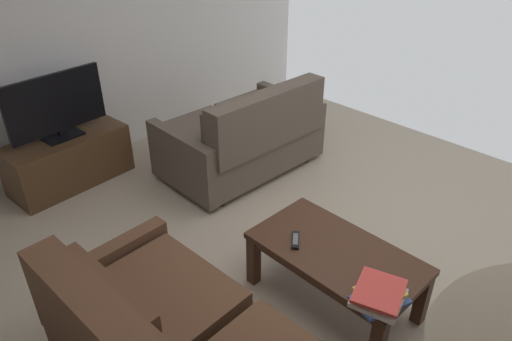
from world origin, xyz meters
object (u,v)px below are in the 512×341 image
at_px(coffee_table, 336,259).
at_px(tv_remote, 295,240).
at_px(loveseat_near, 245,136).
at_px(tv_stand, 69,160).
at_px(book_stack, 379,295).
at_px(flat_tv, 56,106).

xyz_separation_m(coffee_table, tv_remote, (0.23, 0.12, 0.08)).
distance_m(loveseat_near, tv_stand, 1.59).
xyz_separation_m(coffee_table, book_stack, (-0.40, 0.17, 0.11)).
bearing_deg(tv_remote, book_stack, 174.81).
xyz_separation_m(tv_stand, book_stack, (-2.95, -0.36, 0.23)).
xyz_separation_m(tv_stand, flat_tv, (-0.00, 0.00, 0.52)).
bearing_deg(flat_tv, loveseat_near, -126.92).
distance_m(book_stack, tv_remote, 0.64).
height_order(flat_tv, book_stack, flat_tv).
relative_size(flat_tv, tv_remote, 5.66).
bearing_deg(tv_remote, tv_stand, 10.17).
bearing_deg(flat_tv, coffee_table, -168.19).
distance_m(tv_stand, book_stack, 2.99).
relative_size(loveseat_near, tv_remote, 9.55).
bearing_deg(book_stack, tv_stand, 6.91).
distance_m(coffee_table, tv_stand, 2.61).
bearing_deg(flat_tv, book_stack, -173.07).
height_order(loveseat_near, coffee_table, loveseat_near).
relative_size(coffee_table, book_stack, 3.03).
bearing_deg(tv_remote, coffee_table, -153.43).
height_order(book_stack, tv_remote, book_stack).
distance_m(loveseat_near, tv_remote, 1.61).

